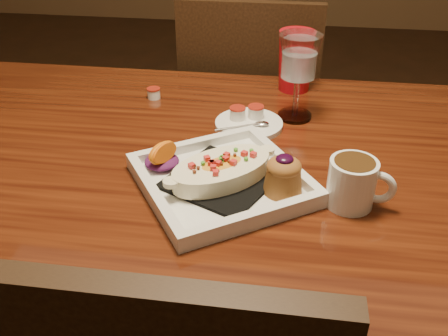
# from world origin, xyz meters

# --- Properties ---
(table) EXTENTS (1.50, 0.90, 0.75)m
(table) POSITION_xyz_m (0.00, 0.00, 0.65)
(table) COLOR #65280E
(table) RESTS_ON floor
(chair_far) EXTENTS (0.42, 0.42, 0.93)m
(chair_far) POSITION_xyz_m (-0.00, 0.63, 0.51)
(chair_far) COLOR black
(chair_far) RESTS_ON floor
(plate) EXTENTS (0.38, 0.38, 0.08)m
(plate) POSITION_xyz_m (0.02, -0.09, 0.77)
(plate) COLOR white
(plate) RESTS_ON table
(coffee_mug) EXTENTS (0.11, 0.08, 0.09)m
(coffee_mug) POSITION_xyz_m (0.24, -0.11, 0.80)
(coffee_mug) COLOR white
(coffee_mug) RESTS_ON table
(goblet) EXTENTS (0.09, 0.09, 0.19)m
(goblet) POSITION_xyz_m (0.14, 0.21, 0.88)
(goblet) COLOR silver
(goblet) RESTS_ON table
(saucer) EXTENTS (0.15, 0.15, 0.10)m
(saucer) POSITION_xyz_m (0.03, 0.15, 0.76)
(saucer) COLOR white
(saucer) RESTS_ON table
(creamer_loose) EXTENTS (0.03, 0.03, 0.03)m
(creamer_loose) POSITION_xyz_m (-0.21, 0.27, 0.76)
(creamer_loose) COLOR white
(creamer_loose) RESTS_ON table
(red_tumbler) EXTENTS (0.09, 0.09, 0.15)m
(red_tumbler) POSITION_xyz_m (0.13, 0.37, 0.82)
(red_tumbler) COLOR red
(red_tumbler) RESTS_ON table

